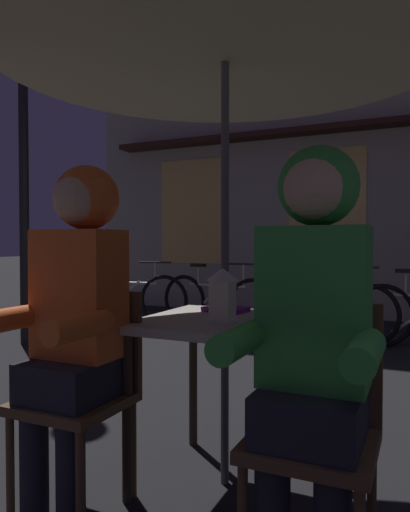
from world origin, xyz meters
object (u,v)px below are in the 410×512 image
chair_right (316,419)px  person_left_hooded (75,300)px  bicycle_third (322,309)px  book (226,309)px  lantern (223,294)px  bicycle_second (216,301)px  chair_left (85,383)px  person_right_hooded (313,315)px  cafe_table (225,341)px  patio_umbrella (225,19)px  street_lamp (23,88)px  bicycle_nearest (128,298)px

chair_right → person_left_hooded: person_left_hooded is taller
bicycle_third → book: bearing=-87.4°
lantern → chair_right: (0.45, -0.27, -0.37)m
person_left_hooded → bicycle_second: person_left_hooded is taller
chair_left → book: 0.74m
person_right_hooded → book: person_right_hooded is taller
chair_left → person_right_hooded: 1.03m
cafe_table → lantern: (0.03, -0.09, 0.22)m
cafe_table → bicycle_second: (-1.57, 3.54, -0.29)m
patio_umbrella → person_left_hooded: patio_umbrella is taller
person_left_hooded → book: (0.40, 0.63, -0.09)m
person_left_hooded → cafe_table: bearing=41.6°
patio_umbrella → person_left_hooded: (-0.48, -0.43, -1.21)m
chair_left → bicycle_third: (0.26, 3.77, -0.14)m
lantern → book: size_ratio=1.16×
bicycle_third → cafe_table: bearing=-86.2°
cafe_table → bicycle_second: 3.88m
chair_left → street_lamp: bearing=139.4°
lantern → street_lamp: (-3.10, 1.95, 1.85)m
cafe_table → street_lamp: 4.15m
chair_left → bicycle_third: bearing=86.1°
lantern → bicycle_second: 4.00m
bicycle_nearest → street_lamp: bearing=-99.4°
chair_left → person_left_hooded: bearing=-90.0°
person_right_hooded → book: bearing=131.7°
chair_right → street_lamp: size_ratio=0.22×
patio_umbrella → bicycle_nearest: 4.74m
cafe_table → book: size_ratio=3.70×
chair_right → bicycle_third: 3.83m
person_right_hooded → street_lamp: street_lamp is taller
cafe_table → bicycle_nearest: (-2.82, 3.41, -0.29)m
cafe_table → lantern: size_ratio=3.20×
bicycle_nearest → cafe_table: bearing=-50.4°
street_lamp → bicycle_nearest: bearing=80.6°
street_lamp → bicycle_third: 4.02m
cafe_table → lantern: 0.24m
person_left_hooded → patio_umbrella: bearing=41.6°
person_right_hooded → bicycle_third: 3.92m
cafe_table → street_lamp: street_lamp is taller
person_right_hooded → bicycle_third: person_right_hooded is taller
chair_right → book: (-0.56, 0.57, 0.26)m
person_right_hooded → lantern: bearing=143.8°
book → person_left_hooded: bearing=-111.9°
chair_right → bicycle_third: (-0.70, 3.77, -0.14)m
book → street_lamp: bearing=161.9°
lantern → chair_right: bearing=-31.3°
person_left_hooded → chair_left: bearing=90.0°
chair_left → bicycle_third: 3.78m
person_left_hooded → chair_right: bearing=3.4°
chair_left → book: size_ratio=4.35×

